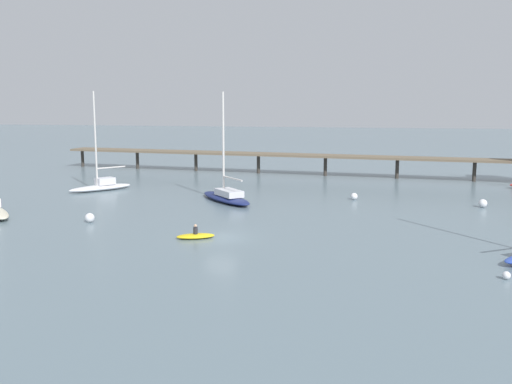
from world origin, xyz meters
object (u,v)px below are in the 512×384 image
Objects in this scene: mooring_buoy_outer at (354,196)px; mooring_buoy_far at (483,203)px; sailboat_navy at (226,196)px; dinghy_yellow at (196,236)px; sailboat_white at (101,185)px; mooring_buoy_near at (90,218)px; pier at (378,153)px; mooring_buoy_inner at (506,275)px.

mooring_buoy_outer is 13.36m from mooring_buoy_far.
sailboat_navy reaches higher than dinghy_yellow.
sailboat_white is 19.33m from mooring_buoy_near.
dinghy_yellow is (-14.62, -40.41, -3.38)m from pier.
sailboat_white reaches higher than dinghy_yellow.
sailboat_white reaches higher than mooring_buoy_near.
sailboat_navy is (-16.40, -23.39, -2.91)m from pier.
sailboat_white is (-33.46, -18.69, -2.87)m from pier.
mooring_buoy_inner is (40.84, -28.29, -0.46)m from sailboat_white.
mooring_buoy_outer is 28.65m from mooring_buoy_near.
mooring_buoy_outer is at bearing -97.99° from pier.
mooring_buoy_far is 25.56m from mooring_buoy_inner.
mooring_buoy_far is at bearing -3.80° from sailboat_white.
sailboat_white reaches higher than sailboat_navy.
mooring_buoy_far is (25.08, 18.80, 0.23)m from dinghy_yellow.
pier reaches higher than mooring_buoy_inner.
mooring_buoy_outer is 1.52× the size of mooring_buoy_inner.
mooring_buoy_inner is (10.12, -27.48, -0.13)m from mooring_buoy_outer.
pier is at bearing 54.67° from mooring_buoy_near.
sailboat_white is 3.59× the size of dinghy_yellow.
sailboat_white is 28.75m from dinghy_yellow.
pier reaches higher than mooring_buoy_outer.
sailboat_navy is at bearing 54.13° from mooring_buoy_near.
dinghy_yellow is at bearing -109.89° from pier.
sailboat_navy is at bearing 95.96° from dinghy_yellow.
pier is 43.10m from dinghy_yellow.
dinghy_yellow is 11.90m from mooring_buoy_near.
dinghy_yellow is at bearing 163.38° from mooring_buoy_inner.
sailboat_white is 49.68m from mooring_buoy_inner.
sailboat_navy reaches higher than mooring_buoy_near.
pier is 86.72× the size of mooring_buoy_near.
pier is 28.72m from sailboat_navy.
mooring_buoy_near is 34.85m from mooring_buoy_inner.
mooring_buoy_inner is (23.78, -23.58, -0.41)m from sailboat_navy.
mooring_buoy_inner is (22.01, -6.57, 0.05)m from dinghy_yellow.
mooring_buoy_inner is at bearing -17.59° from mooring_buoy_near.
sailboat_navy reaches higher than pier.
mooring_buoy_inner is at bearing -34.71° from sailboat_white.
mooring_buoy_near is (-36.29, -14.84, -0.00)m from mooring_buoy_far.
mooring_buoy_near is at bearing -125.33° from pier.
mooring_buoy_far is at bearing -9.09° from mooring_buoy_outer.
sailboat_white is 14.02× the size of mooring_buoy_far.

